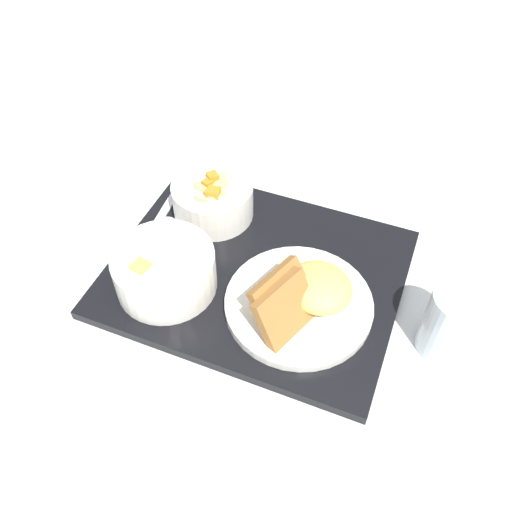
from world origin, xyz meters
The scene contains 8 objects.
ground_plane centered at (0.00, 0.00, 0.00)m, with size 4.00×4.00×0.00m, color silver.
serving_tray centered at (0.00, 0.00, 0.01)m, with size 0.43×0.35×0.02m.
bowl_salad centered at (-0.11, 0.08, 0.05)m, with size 0.13×0.13×0.07m.
bowl_soup centered at (-0.10, -0.08, 0.05)m, with size 0.14×0.14×0.06m.
plate_main centered at (0.09, -0.04, 0.04)m, with size 0.20×0.20×0.08m.
knife centered at (-0.17, -0.04, 0.02)m, with size 0.04×0.18×0.02m.
spoon centered at (-0.16, -0.01, 0.02)m, with size 0.05×0.16×0.01m.
glass_water centered at (0.27, 0.00, 0.05)m, with size 0.07×0.07×0.10m.
Camera 1 is at (0.22, -0.45, 0.61)m, focal length 38.00 mm.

